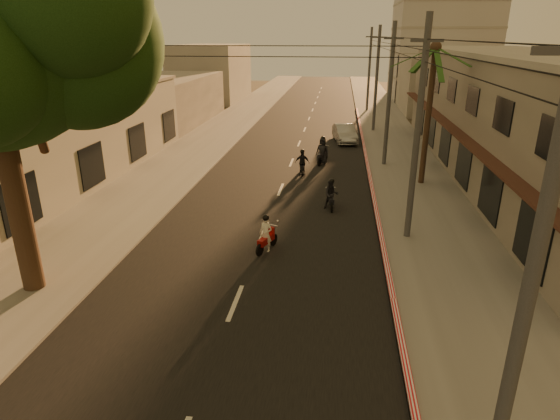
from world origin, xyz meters
The scene contains 17 objects.
ground centered at (0.00, 0.00, 0.00)m, with size 160.00×160.00×0.00m, color #383023.
road centered at (0.00, 20.00, 0.01)m, with size 10.00×140.00×0.02m, color black.
sidewalk_right centered at (7.50, 20.00, 0.06)m, with size 5.00×140.00×0.12m, color slate.
sidewalk_left centered at (-7.50, 20.00, 0.06)m, with size 5.00×140.00×0.12m, color slate.
curb_stripe centered at (5.10, 15.00, 0.10)m, with size 0.20×60.00×0.20m, color red.
shophouse_row centered at (13.95, 18.00, 3.65)m, with size 8.80×34.20×7.30m.
left_building centered at (-13.98, 14.00, 2.60)m, with size 8.20×24.20×5.20m.
palm_tree centered at (8.00, 16.00, 7.15)m, with size 5.00×5.00×8.20m.
utility_poles centered at (6.20, 20.00, 6.54)m, with size 1.20×48.26×9.00m.
filler_right centered at (14.00, 45.00, 3.00)m, with size 8.00×14.00×6.00m, color #A5A095.
filler_left_near centered at (-14.00, 34.00, 2.20)m, with size 8.00×14.00×4.40m, color #A5A095.
filler_left_far centered at (-14.00, 52.00, 3.50)m, with size 8.00×14.00×7.00m, color #A5A095.
scooter_red centered at (0.40, 6.02, 0.71)m, with size 0.87×1.53×1.58m.
scooter_mid_a centered at (2.87, 11.29, 0.72)m, with size 0.84×1.62×1.58m.
scooter_mid_b centered at (0.94, 17.22, 0.73)m, with size 0.97×1.65×1.61m.
scooter_far_a centered at (2.09, 19.94, 0.86)m, with size 1.18×1.88×1.90m.
parked_car centered at (3.61, 27.09, 0.70)m, with size 2.16×4.45×1.41m, color #95989C.
Camera 1 is at (3.09, -10.91, 8.20)m, focal length 30.00 mm.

